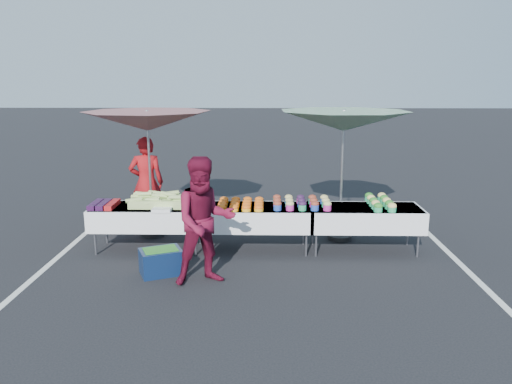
{
  "coord_description": "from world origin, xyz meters",
  "views": [
    {
      "loc": [
        0.15,
        -7.98,
        2.84
      ],
      "look_at": [
        0.0,
        0.0,
        1.0
      ],
      "focal_mm": 35.0,
      "sensor_mm": 36.0,
      "label": 1
    }
  ],
  "objects_px": {
    "table_left": "(148,216)",
    "customer": "(205,221)",
    "table_right": "(365,217)",
    "umbrella_right": "(344,122)",
    "storage_bin": "(161,261)",
    "umbrella_left": "(147,122)",
    "table_center": "(256,216)",
    "vendor": "(147,183)"
  },
  "relations": [
    {
      "from": "table_center",
      "to": "umbrella_right",
      "type": "bearing_deg",
      "value": 22.26
    },
    {
      "from": "vendor",
      "to": "table_left",
      "type": "bearing_deg",
      "value": 94.15
    },
    {
      "from": "umbrella_right",
      "to": "storage_bin",
      "type": "relative_size",
      "value": 4.24
    },
    {
      "from": "customer",
      "to": "umbrella_right",
      "type": "distance_m",
      "value": 3.18
    },
    {
      "from": "table_center",
      "to": "storage_bin",
      "type": "distance_m",
      "value": 1.8
    },
    {
      "from": "vendor",
      "to": "umbrella_left",
      "type": "distance_m",
      "value": 1.31
    },
    {
      "from": "table_center",
      "to": "vendor",
      "type": "height_order",
      "value": "vendor"
    },
    {
      "from": "customer",
      "to": "umbrella_left",
      "type": "xyz_separation_m",
      "value": [
        -1.23,
        2.12,
        1.18
      ]
    },
    {
      "from": "table_left",
      "to": "vendor",
      "type": "height_order",
      "value": "vendor"
    },
    {
      "from": "table_right",
      "to": "umbrella_left",
      "type": "relative_size",
      "value": 0.68
    },
    {
      "from": "table_right",
      "to": "umbrella_right",
      "type": "height_order",
      "value": "umbrella_right"
    },
    {
      "from": "customer",
      "to": "umbrella_left",
      "type": "relative_size",
      "value": 0.66
    },
    {
      "from": "table_left",
      "to": "table_center",
      "type": "height_order",
      "value": "same"
    },
    {
      "from": "vendor",
      "to": "umbrella_left",
      "type": "height_order",
      "value": "umbrella_left"
    },
    {
      "from": "table_left",
      "to": "customer",
      "type": "distance_m",
      "value": 1.8
    },
    {
      "from": "table_center",
      "to": "vendor",
      "type": "xyz_separation_m",
      "value": [
        -2.11,
        1.25,
        0.3
      ]
    },
    {
      "from": "table_right",
      "to": "vendor",
      "type": "xyz_separation_m",
      "value": [
        -3.91,
        1.25,
        0.3
      ]
    },
    {
      "from": "storage_bin",
      "to": "table_center",
      "type": "bearing_deg",
      "value": 14.49
    },
    {
      "from": "table_left",
      "to": "storage_bin",
      "type": "relative_size",
      "value": 2.64
    },
    {
      "from": "table_left",
      "to": "table_right",
      "type": "height_order",
      "value": "same"
    },
    {
      "from": "vendor",
      "to": "umbrella_right",
      "type": "distance_m",
      "value": 3.85
    },
    {
      "from": "vendor",
      "to": "customer",
      "type": "relative_size",
      "value": 0.98
    },
    {
      "from": "vendor",
      "to": "umbrella_left",
      "type": "bearing_deg",
      "value": 101.07
    },
    {
      "from": "table_center",
      "to": "umbrella_right",
      "type": "xyz_separation_m",
      "value": [
        1.49,
        0.61,
        1.51
      ]
    },
    {
      "from": "table_center",
      "to": "storage_bin",
      "type": "height_order",
      "value": "table_center"
    },
    {
      "from": "table_center",
      "to": "table_right",
      "type": "height_order",
      "value": "same"
    },
    {
      "from": "table_right",
      "to": "customer",
      "type": "bearing_deg",
      "value": -150.93
    },
    {
      "from": "umbrella_left",
      "to": "vendor",
      "type": "bearing_deg",
      "value": 110.78
    },
    {
      "from": "table_left",
      "to": "table_center",
      "type": "xyz_separation_m",
      "value": [
        1.8,
        0.0,
        0.0
      ]
    },
    {
      "from": "table_right",
      "to": "table_center",
      "type": "bearing_deg",
      "value": 180.0
    },
    {
      "from": "vendor",
      "to": "umbrella_left",
      "type": "relative_size",
      "value": 0.65
    },
    {
      "from": "umbrella_right",
      "to": "storage_bin",
      "type": "xyz_separation_m",
      "value": [
        -2.87,
        -1.69,
        -1.9
      ]
    },
    {
      "from": "table_center",
      "to": "table_right",
      "type": "bearing_deg",
      "value": 0.0
    },
    {
      "from": "umbrella_right",
      "to": "storage_bin",
      "type": "bearing_deg",
      "value": -149.56
    },
    {
      "from": "table_right",
      "to": "storage_bin",
      "type": "distance_m",
      "value": 3.38
    },
    {
      "from": "table_center",
      "to": "customer",
      "type": "height_order",
      "value": "customer"
    },
    {
      "from": "vendor",
      "to": "customer",
      "type": "distance_m",
      "value": 2.99
    },
    {
      "from": "table_left",
      "to": "customer",
      "type": "xyz_separation_m",
      "value": [
        1.12,
        -1.38,
        0.32
      ]
    },
    {
      "from": "vendor",
      "to": "customer",
      "type": "bearing_deg",
      "value": 108.74
    },
    {
      "from": "vendor",
      "to": "storage_bin",
      "type": "relative_size",
      "value": 2.5
    },
    {
      "from": "table_left",
      "to": "table_center",
      "type": "bearing_deg",
      "value": 0.0
    },
    {
      "from": "table_right",
      "to": "umbrella_right",
      "type": "bearing_deg",
      "value": 116.91
    }
  ]
}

